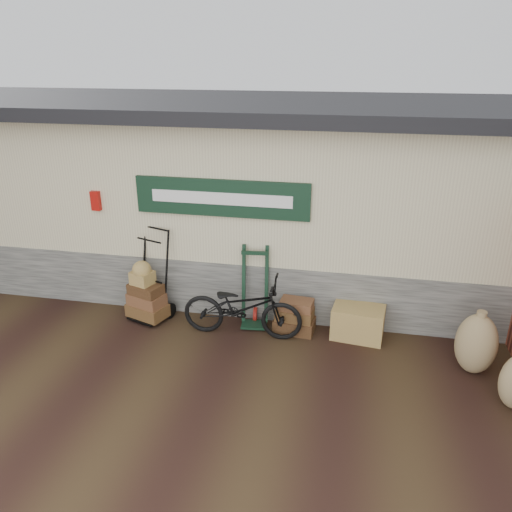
{
  "coord_description": "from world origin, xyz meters",
  "views": [
    {
      "loc": [
        1.59,
        -5.82,
        3.9
      ],
      "look_at": [
        0.23,
        0.9,
        1.11
      ],
      "focal_mm": 35.0,
      "sensor_mm": 36.0,
      "label": 1
    }
  ],
  "objects_px": {
    "suitcase_stack": "(295,315)",
    "bicycle": "(242,304)",
    "porter_trolley": "(152,273)",
    "wicker_hamper": "(358,322)",
    "green_barrow": "(255,287)"
  },
  "relations": [
    {
      "from": "suitcase_stack",
      "to": "porter_trolley",
      "type": "bearing_deg",
      "value": 178.85
    },
    {
      "from": "wicker_hamper",
      "to": "porter_trolley",
      "type": "bearing_deg",
      "value": 179.53
    },
    {
      "from": "green_barrow",
      "to": "wicker_hamper",
      "type": "relative_size",
      "value": 1.7
    },
    {
      "from": "bicycle",
      "to": "wicker_hamper",
      "type": "bearing_deg",
      "value": -81.25
    },
    {
      "from": "suitcase_stack",
      "to": "bicycle",
      "type": "height_order",
      "value": "bicycle"
    },
    {
      "from": "suitcase_stack",
      "to": "bicycle",
      "type": "distance_m",
      "value": 0.83
    },
    {
      "from": "green_barrow",
      "to": "wicker_hamper",
      "type": "height_order",
      "value": "green_barrow"
    },
    {
      "from": "porter_trolley",
      "to": "green_barrow",
      "type": "bearing_deg",
      "value": 21.39
    },
    {
      "from": "porter_trolley",
      "to": "suitcase_stack",
      "type": "distance_m",
      "value": 2.3
    },
    {
      "from": "suitcase_stack",
      "to": "green_barrow",
      "type": "bearing_deg",
      "value": 170.03
    },
    {
      "from": "porter_trolley",
      "to": "suitcase_stack",
      "type": "relative_size",
      "value": 2.45
    },
    {
      "from": "porter_trolley",
      "to": "green_barrow",
      "type": "relative_size",
      "value": 1.17
    },
    {
      "from": "wicker_hamper",
      "to": "bicycle",
      "type": "relative_size",
      "value": 0.42
    },
    {
      "from": "green_barrow",
      "to": "porter_trolley",
      "type": "bearing_deg",
      "value": 176.41
    },
    {
      "from": "green_barrow",
      "to": "suitcase_stack",
      "type": "relative_size",
      "value": 2.1
    }
  ]
}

